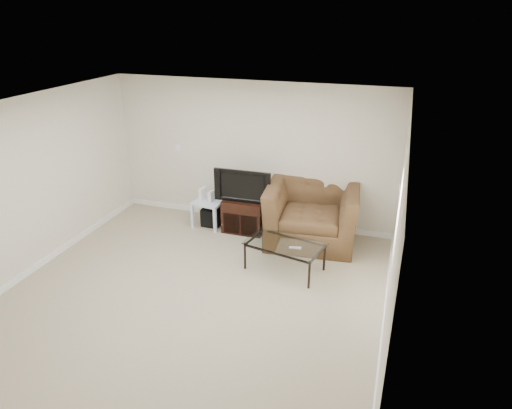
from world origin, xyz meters
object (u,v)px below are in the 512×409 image
(television, at_px, (244,184))
(side_table, at_px, (210,213))
(subwoofer, at_px, (212,216))
(coffee_table, at_px, (285,257))
(recliner, at_px, (312,204))
(tv_stand, at_px, (245,215))

(television, relative_size, side_table, 1.82)
(subwoofer, bearing_deg, coffee_table, -33.46)
(recliner, distance_m, coffee_table, 1.15)
(tv_stand, xyz_separation_m, side_table, (-0.66, 0.00, -0.05))
(tv_stand, height_order, side_table, tv_stand)
(coffee_table, bearing_deg, television, 134.06)
(tv_stand, bearing_deg, side_table, -179.88)
(tv_stand, height_order, television, television)
(tv_stand, bearing_deg, recliner, 0.12)
(television, height_order, recliner, recliner)
(television, height_order, coffee_table, television)
(tv_stand, height_order, subwoofer, tv_stand)
(television, bearing_deg, coffee_table, -47.08)
(tv_stand, relative_size, recliner, 0.47)
(subwoofer, bearing_deg, side_table, -152.11)
(coffee_table, bearing_deg, recliner, 80.40)
(subwoofer, xyz_separation_m, recliner, (1.79, -0.02, 0.47))
(side_table, distance_m, recliner, 1.87)
(coffee_table, bearing_deg, subwoofer, 146.54)
(tv_stand, distance_m, recliner, 1.22)
(tv_stand, height_order, coffee_table, tv_stand)
(tv_stand, bearing_deg, coffee_table, -46.63)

